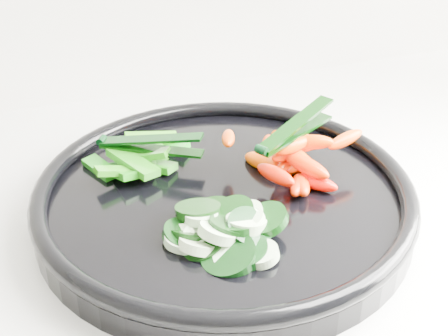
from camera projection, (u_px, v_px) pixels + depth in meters
name	position (u px, v px, depth m)	size (l,w,h in m)	color
veggie_tray	(224.00, 198.00, 0.62)	(0.43, 0.43, 0.04)	black
cucumber_pile	(219.00, 232.00, 0.55)	(0.13, 0.12, 0.04)	black
carrot_pile	(292.00, 158.00, 0.64)	(0.15, 0.14, 0.05)	#FF2D00
pepper_pile	(138.00, 161.00, 0.65)	(0.12, 0.09, 0.04)	#246B0A
tong_carrot	(294.00, 130.00, 0.62)	(0.11, 0.07, 0.02)	black
tong_pepper	(148.00, 144.00, 0.65)	(0.11, 0.07, 0.02)	black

